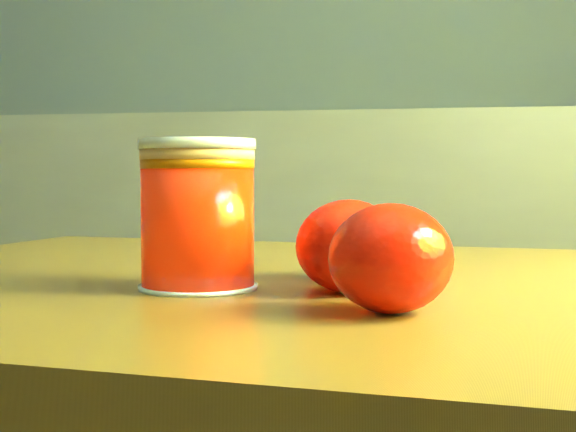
# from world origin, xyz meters

# --- Properties ---
(kitchen_counter) EXTENTS (3.15, 0.60, 0.90)m
(kitchen_counter) POSITION_xyz_m (0.00, 1.45, 0.45)
(kitchen_counter) COLOR #55545A
(kitchen_counter) RESTS_ON ground
(table) EXTENTS (0.97, 0.73, 0.68)m
(table) POSITION_xyz_m (0.79, 0.13, 0.60)
(table) COLOR brown
(table) RESTS_ON ground
(juice_glass) EXTENTS (0.08, 0.08, 0.11)m
(juice_glass) POSITION_xyz_m (0.69, 0.06, 0.74)
(juice_glass) COLOR #FA2205
(juice_glass) RESTS_ON table
(orange_front) EXTENTS (0.10, 0.10, 0.07)m
(orange_front) POSITION_xyz_m (0.80, 0.06, 0.72)
(orange_front) COLOR #F21904
(orange_front) RESTS_ON table
(orange_back) EXTENTS (0.08, 0.08, 0.06)m
(orange_back) POSITION_xyz_m (0.78, 0.13, 0.71)
(orange_back) COLOR #F21904
(orange_back) RESTS_ON table
(orange_extra) EXTENTS (0.09, 0.09, 0.07)m
(orange_extra) POSITION_xyz_m (0.83, -0.02, 0.72)
(orange_extra) COLOR #F21904
(orange_extra) RESTS_ON table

